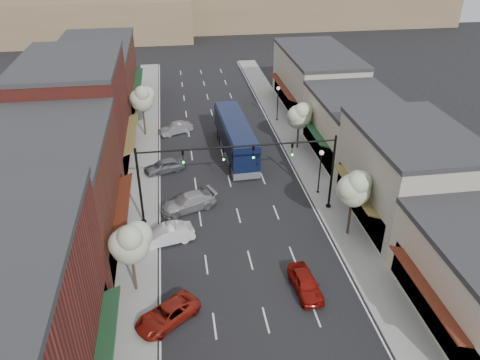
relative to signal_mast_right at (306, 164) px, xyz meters
name	(u,v)px	position (x,y,z in m)	size (l,w,h in m)	color
ground	(255,278)	(-5.62, -8.00, -4.62)	(160.00, 160.00, 0.00)	black
sidewalk_left	(143,165)	(-14.02, 10.50, -4.55)	(2.80, 73.00, 0.15)	gray
sidewalk_right	(301,154)	(2.78, 10.50, -4.55)	(2.80, 73.00, 0.15)	gray
curb_left	(157,164)	(-12.62, 10.50, -4.55)	(0.25, 73.00, 0.17)	gray
curb_right	(289,155)	(1.38, 10.50, -4.55)	(0.25, 73.00, 0.17)	gray
bldg_left_midnear	(51,195)	(-19.85, -2.00, 0.03)	(10.14, 14.10, 9.40)	brown
bldg_left_midfar	(78,114)	(-19.86, 12.00, 0.78)	(10.14, 14.10, 10.90)	maroon
bldg_left_far	(98,77)	(-19.84, 28.00, -0.46)	(10.14, 18.10, 8.40)	brown
bldg_right_midnear	(407,176)	(8.10, -2.00, -0.72)	(9.14, 12.10, 7.90)	#ABA293
bldg_right_midfar	(354,126)	(8.08, 10.00, -1.46)	(9.14, 12.10, 6.40)	#BEB097
bldg_right_far	(316,80)	(8.09, 24.00, -0.96)	(9.14, 16.10, 7.40)	#ABA293
hill_near	(67,17)	(-30.62, 70.00, -0.62)	(50.00, 20.00, 8.00)	#7A6647
signal_mast_right	(306,164)	(0.00, 0.00, 0.00)	(8.22, 0.46, 7.00)	black
signal_mast_left	(169,173)	(-11.24, 0.00, 0.00)	(8.22, 0.46, 7.00)	black
tree_right_near	(354,188)	(2.73, -4.05, -0.17)	(2.85, 2.65, 5.95)	#47382B
tree_right_far	(300,115)	(2.73, 11.95, -0.63)	(2.85, 2.65, 5.43)	#47382B
tree_left_near	(130,242)	(-13.87, -8.05, -0.40)	(2.85, 2.65, 5.69)	#47382B
tree_left_far	(142,98)	(-13.87, 17.95, -0.02)	(2.85, 2.65, 6.13)	#47382B
lamp_post_near	(320,165)	(2.18, 2.50, -1.62)	(0.44, 0.44, 4.44)	black
lamp_post_far	(278,98)	(2.18, 20.00, -1.62)	(0.44, 0.44, 4.44)	black
coach_bus	(235,137)	(-4.21, 11.85, -2.66)	(3.23, 12.44, 3.77)	#0C1433
red_hatchback	(305,283)	(-2.44, -9.78, -3.94)	(1.61, 4.00, 1.36)	maroon
parked_car_a	(167,314)	(-11.82, -11.15, -4.02)	(1.99, 4.32, 1.20)	maroon
parked_car_b	(166,235)	(-11.82, -2.84, -3.89)	(1.55, 4.44, 1.46)	silver
parked_car_c	(188,202)	(-9.82, 1.66, -3.90)	(2.02, 4.97, 1.44)	#A6A6AC
parked_car_d	(164,166)	(-11.82, 8.81, -3.94)	(1.61, 4.01, 1.37)	slate
parked_car_e	(176,128)	(-10.38, 18.07, -3.98)	(1.36, 3.90, 1.28)	#A5A6AB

